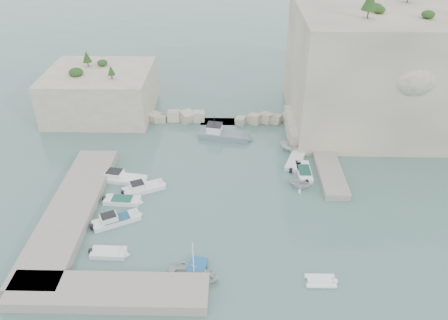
{
  "coord_description": "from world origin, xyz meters",
  "views": [
    {
      "loc": [
        0.96,
        -38.93,
        31.48
      ],
      "look_at": [
        0.0,
        6.0,
        3.0
      ],
      "focal_mm": 35.0,
      "sensor_mm": 36.0,
      "label": 1
    }
  ],
  "objects_px": {
    "tender_east_b": "(304,174)",
    "tender_east_d": "(295,151)",
    "tender_east_a": "(300,187)",
    "work_boat": "(224,138)",
    "motorboat_a": "(122,180)",
    "inflatable_dinghy": "(320,282)",
    "tender_east_c": "(295,162)",
    "motorboat_c": "(123,202)",
    "motorboat_d": "(117,222)",
    "motorboat_e": "(109,255)",
    "rowboat": "(194,278)",
    "motorboat_b": "(144,190)"
  },
  "relations": [
    {
      "from": "inflatable_dinghy",
      "to": "tender_east_a",
      "type": "bearing_deg",
      "value": 89.58
    },
    {
      "from": "inflatable_dinghy",
      "to": "tender_east_d",
      "type": "distance_m",
      "value": 23.64
    },
    {
      "from": "inflatable_dinghy",
      "to": "rowboat",
      "type": "bearing_deg",
      "value": 178.3
    },
    {
      "from": "inflatable_dinghy",
      "to": "tender_east_b",
      "type": "relative_size",
      "value": 0.6
    },
    {
      "from": "inflatable_dinghy",
      "to": "tender_east_b",
      "type": "height_order",
      "value": "tender_east_b"
    },
    {
      "from": "motorboat_c",
      "to": "rowboat",
      "type": "relative_size",
      "value": 0.9
    },
    {
      "from": "motorboat_a",
      "to": "rowboat",
      "type": "relative_size",
      "value": 1.32
    },
    {
      "from": "motorboat_e",
      "to": "tender_east_d",
      "type": "distance_m",
      "value": 29.39
    },
    {
      "from": "tender_east_a",
      "to": "motorboat_e",
      "type": "bearing_deg",
      "value": 134.91
    },
    {
      "from": "motorboat_d",
      "to": "motorboat_a",
      "type": "bearing_deg",
      "value": 71.02
    },
    {
      "from": "rowboat",
      "to": "work_boat",
      "type": "distance_m",
      "value": 27.08
    },
    {
      "from": "motorboat_e",
      "to": "work_boat",
      "type": "distance_m",
      "value": 26.52
    },
    {
      "from": "motorboat_b",
      "to": "motorboat_d",
      "type": "xyz_separation_m",
      "value": [
        -1.95,
        -6.0,
        0.0
      ]
    },
    {
      "from": "motorboat_d",
      "to": "motorboat_e",
      "type": "distance_m",
      "value": 5.01
    },
    {
      "from": "motorboat_d",
      "to": "tender_east_b",
      "type": "distance_m",
      "value": 24.05
    },
    {
      "from": "rowboat",
      "to": "tender_east_a",
      "type": "relative_size",
      "value": 1.68
    },
    {
      "from": "motorboat_e",
      "to": "tender_east_b",
      "type": "bearing_deg",
      "value": 36.35
    },
    {
      "from": "motorboat_a",
      "to": "work_boat",
      "type": "distance_m",
      "value": 16.79
    },
    {
      "from": "motorboat_b",
      "to": "tender_east_a",
      "type": "xyz_separation_m",
      "value": [
        18.99,
        0.97,
        0.0
      ]
    },
    {
      "from": "tender_east_b",
      "to": "tender_east_d",
      "type": "relative_size",
      "value": 1.16
    },
    {
      "from": "motorboat_a",
      "to": "tender_east_b",
      "type": "bearing_deg",
      "value": 15.02
    },
    {
      "from": "motorboat_d",
      "to": "inflatable_dinghy",
      "type": "height_order",
      "value": "motorboat_d"
    },
    {
      "from": "motorboat_a",
      "to": "inflatable_dinghy",
      "type": "bearing_deg",
      "value": -26.0
    },
    {
      "from": "motorboat_b",
      "to": "motorboat_c",
      "type": "height_order",
      "value": "motorboat_b"
    },
    {
      "from": "tender_east_a",
      "to": "work_boat",
      "type": "distance_m",
      "value": 15.43
    },
    {
      "from": "motorboat_b",
      "to": "tender_east_d",
      "type": "relative_size",
      "value": 1.26
    },
    {
      "from": "tender_east_c",
      "to": "tender_east_d",
      "type": "relative_size",
      "value": 1.28
    },
    {
      "from": "tender_east_d",
      "to": "tender_east_c",
      "type": "bearing_deg",
      "value": -174.25
    },
    {
      "from": "inflatable_dinghy",
      "to": "tender_east_a",
      "type": "xyz_separation_m",
      "value": [
        -0.04,
        15.08,
        0.0
      ]
    },
    {
      "from": "tender_east_c",
      "to": "work_boat",
      "type": "xyz_separation_m",
      "value": [
        -9.65,
        6.46,
        0.0
      ]
    },
    {
      "from": "tender_east_b",
      "to": "inflatable_dinghy",
      "type": "bearing_deg",
      "value": 176.92
    },
    {
      "from": "motorboat_a",
      "to": "tender_east_d",
      "type": "height_order",
      "value": "tender_east_d"
    },
    {
      "from": "motorboat_d",
      "to": "tender_east_c",
      "type": "relative_size",
      "value": 1.02
    },
    {
      "from": "motorboat_d",
      "to": "rowboat",
      "type": "xyz_separation_m",
      "value": [
        9.16,
        -7.88,
        0.0
      ]
    },
    {
      "from": "motorboat_a",
      "to": "motorboat_e",
      "type": "distance_m",
      "value": 13.07
    },
    {
      "from": "motorboat_c",
      "to": "tender_east_a",
      "type": "relative_size",
      "value": 1.51
    },
    {
      "from": "tender_east_c",
      "to": "work_boat",
      "type": "height_order",
      "value": "work_boat"
    },
    {
      "from": "motorboat_d",
      "to": "work_boat",
      "type": "relative_size",
      "value": 0.71
    },
    {
      "from": "motorboat_c",
      "to": "tender_east_d",
      "type": "xyz_separation_m",
      "value": [
        21.54,
        11.97,
        0.0
      ]
    },
    {
      "from": "motorboat_e",
      "to": "inflatable_dinghy",
      "type": "distance_m",
      "value": 20.86
    },
    {
      "from": "rowboat",
      "to": "motorboat_a",
      "type": "bearing_deg",
      "value": 43.49
    },
    {
      "from": "motorboat_c",
      "to": "rowboat",
      "type": "xyz_separation_m",
      "value": [
        9.31,
        -11.44,
        0.0
      ]
    },
    {
      "from": "tender_east_a",
      "to": "inflatable_dinghy",
      "type": "bearing_deg",
      "value": -165.1
    },
    {
      "from": "tender_east_a",
      "to": "tender_east_d",
      "type": "xyz_separation_m",
      "value": [
        0.45,
        8.56,
        0.0
      ]
    },
    {
      "from": "motorboat_b",
      "to": "work_boat",
      "type": "height_order",
      "value": "work_boat"
    },
    {
      "from": "motorboat_b",
      "to": "tender_east_c",
      "type": "relative_size",
      "value": 0.98
    },
    {
      "from": "motorboat_e",
      "to": "tender_east_a",
      "type": "bearing_deg",
      "value": 31.64
    },
    {
      "from": "tender_east_d",
      "to": "work_boat",
      "type": "bearing_deg",
      "value": 82.66
    },
    {
      "from": "inflatable_dinghy",
      "to": "tender_east_c",
      "type": "xyz_separation_m",
      "value": [
        0.08,
        20.76,
        0.0
      ]
    },
    {
      "from": "tender_east_b",
      "to": "work_boat",
      "type": "relative_size",
      "value": 0.63
    }
  ]
}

